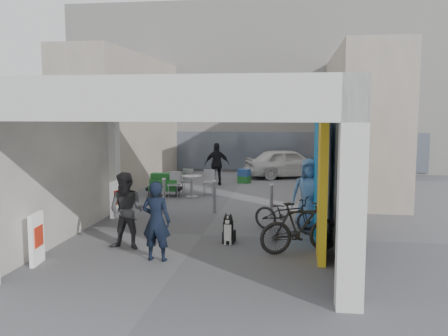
% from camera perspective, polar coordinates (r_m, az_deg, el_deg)
% --- Properties ---
extents(ground, '(90.00, 90.00, 0.00)m').
position_cam_1_polar(ground, '(12.01, -2.48, -7.64)').
color(ground, '#59595E').
rests_on(ground, ground).
extents(arcade_canopy, '(6.40, 6.45, 6.40)m').
position_cam_1_polar(arcade_canopy, '(10.75, -0.53, 3.11)').
color(arcade_canopy, silver).
rests_on(arcade_canopy, ground).
extents(far_building, '(18.00, 4.08, 8.00)m').
position_cam_1_polar(far_building, '(25.53, 3.39, 9.04)').
color(far_building, silver).
rests_on(far_building, ground).
extents(plaza_bldg_left, '(2.00, 9.00, 5.00)m').
position_cam_1_polar(plaza_bldg_left, '(20.07, -11.23, 5.27)').
color(plaza_bldg_left, '#AFA291').
rests_on(plaza_bldg_left, ground).
extents(plaza_bldg_right, '(2.00, 9.00, 5.00)m').
position_cam_1_polar(plaza_bldg_right, '(19.07, 15.30, 5.09)').
color(plaza_bldg_right, '#AFA291').
rests_on(plaza_bldg_right, ground).
extents(bollard_left, '(0.09, 0.09, 0.99)m').
position_cam_1_polar(bollard_left, '(14.50, -6.87, -3.17)').
color(bollard_left, '#94979C').
rests_on(bollard_left, ground).
extents(bollard_center, '(0.09, 0.09, 0.93)m').
position_cam_1_polar(bollard_center, '(14.33, -1.11, -3.36)').
color(bollard_center, '#94979C').
rests_on(bollard_center, ground).
extents(bollard_right, '(0.09, 0.09, 0.90)m').
position_cam_1_polar(bollard_right, '(13.91, 5.46, -3.76)').
color(bollard_right, '#94979C').
rests_on(bollard_right, ground).
extents(advert_board_near, '(0.15, 0.56, 1.00)m').
position_cam_1_polar(advert_board_near, '(10.35, -20.62, -7.55)').
color(advert_board_near, silver).
rests_on(advert_board_near, ground).
extents(advert_board_far, '(0.18, 0.56, 1.00)m').
position_cam_1_polar(advert_board_far, '(14.19, -12.21, -3.45)').
color(advert_board_far, silver).
rests_on(advert_board_far, ground).
extents(cafe_set, '(1.44, 1.16, 0.87)m').
position_cam_1_polar(cafe_set, '(17.30, -3.86, -2.13)').
color(cafe_set, '#ADACB2').
rests_on(cafe_set, ground).
extents(produce_stand, '(1.16, 0.63, 0.76)m').
position_cam_1_polar(produce_stand, '(17.34, -6.84, -2.17)').
color(produce_stand, black).
rests_on(produce_stand, ground).
extents(crate_stack, '(0.54, 0.47, 0.56)m').
position_cam_1_polar(crate_stack, '(20.16, 2.32, -0.93)').
color(crate_stack, '#1B5F24').
rests_on(crate_stack, ground).
extents(border_collie, '(0.26, 0.50, 0.70)m').
position_cam_1_polar(border_collie, '(11.20, 0.52, -7.24)').
color(border_collie, black).
rests_on(border_collie, ground).
extents(man_with_dog, '(0.61, 0.42, 1.59)m').
position_cam_1_polar(man_with_dog, '(9.95, -7.74, -6.02)').
color(man_with_dog, black).
rests_on(man_with_dog, ground).
extents(man_back_turned, '(0.85, 0.69, 1.65)m').
position_cam_1_polar(man_back_turned, '(10.86, -11.05, -4.84)').
color(man_back_turned, '#363638').
rests_on(man_back_turned, ground).
extents(man_elderly, '(0.87, 0.57, 1.77)m').
position_cam_1_polar(man_elderly, '(12.60, 9.66, -2.91)').
color(man_elderly, '#5B82B2').
rests_on(man_elderly, ground).
extents(man_crates, '(1.03, 0.59, 1.66)m').
position_cam_1_polar(man_crates, '(19.50, -0.80, 0.44)').
color(man_crates, black).
rests_on(man_crates, ground).
extents(bicycle_front, '(1.79, 1.17, 0.89)m').
position_cam_1_polar(bicycle_front, '(12.29, 7.17, -5.23)').
color(bicycle_front, black).
rests_on(bicycle_front, ground).
extents(bicycle_rear, '(1.85, 1.18, 1.08)m').
position_cam_1_polar(bicycle_rear, '(10.56, 8.75, -6.72)').
color(bicycle_rear, black).
rests_on(bicycle_rear, ground).
extents(white_van, '(4.03, 2.74, 1.27)m').
position_cam_1_polar(white_van, '(21.87, 7.33, 0.57)').
color(white_van, silver).
rests_on(white_van, ground).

